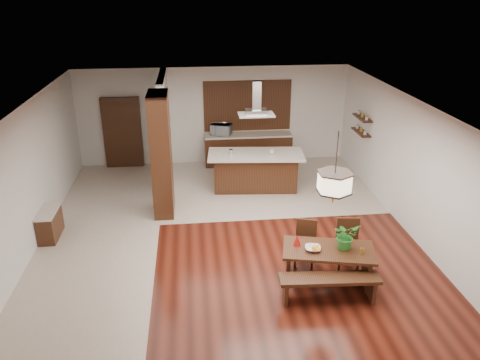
{
  "coord_description": "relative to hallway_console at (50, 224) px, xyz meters",
  "views": [
    {
      "loc": [
        -0.69,
        -9.1,
        5.12
      ],
      "look_at": [
        0.3,
        0.0,
        1.25
      ],
      "focal_mm": 35.0,
      "sensor_mm": 36.0,
      "label": 1
    }
  ],
  "objects": [
    {
      "name": "room_shell",
      "position": [
        3.81,
        -0.2,
        1.75
      ],
      "size": [
        9.0,
        9.04,
        2.92
      ],
      "color": "#37110A",
      "rests_on": "ground"
    },
    {
      "name": "tile_hallway",
      "position": [
        1.06,
        -0.2,
        -0.31
      ],
      "size": [
        2.5,
        9.0,
        0.01
      ],
      "primitive_type": "cube",
      "color": "beige",
      "rests_on": "ground"
    },
    {
      "name": "tile_kitchen",
      "position": [
        5.06,
        2.3,
        -0.31
      ],
      "size": [
        5.5,
        4.0,
        0.01
      ],
      "primitive_type": "cube",
      "color": "beige",
      "rests_on": "ground"
    },
    {
      "name": "soffit_band",
      "position": [
        3.81,
        -0.2,
        2.57
      ],
      "size": [
        8.0,
        9.0,
        0.02
      ],
      "primitive_type": "cube",
      "color": "#3C1B0F",
      "rests_on": "room_shell"
    },
    {
      "name": "partition_pier",
      "position": [
        2.41,
        1.0,
        1.14
      ],
      "size": [
        0.45,
        1.0,
        2.9
      ],
      "primitive_type": "cube",
      "color": "black",
      "rests_on": "ground"
    },
    {
      "name": "partition_stub",
      "position": [
        2.41,
        3.1,
        1.14
      ],
      "size": [
        0.18,
        2.4,
        2.9
      ],
      "primitive_type": "cube",
      "color": "silver",
      "rests_on": "ground"
    },
    {
      "name": "hallway_console",
      "position": [
        0.0,
        0.0,
        0.0
      ],
      "size": [
        0.37,
        0.88,
        0.63
      ],
      "primitive_type": "cube",
      "color": "black",
      "rests_on": "ground"
    },
    {
      "name": "hallway_doorway",
      "position": [
        1.11,
        4.2,
        0.74
      ],
      "size": [
        1.1,
        0.2,
        2.1
      ],
      "primitive_type": "cube",
      "color": "black",
      "rests_on": "ground"
    },
    {
      "name": "rear_counter",
      "position": [
        4.81,
        4.0,
        0.16
      ],
      "size": [
        2.6,
        0.62,
        0.95
      ],
      "color": "black",
      "rests_on": "ground"
    },
    {
      "name": "kitchen_window",
      "position": [
        4.81,
        4.26,
        1.44
      ],
      "size": [
        2.6,
        0.08,
        1.5
      ],
      "primitive_type": "cube",
      "color": "#A57431",
      "rests_on": "room_shell"
    },
    {
      "name": "shelf_lower",
      "position": [
        7.68,
        2.4,
        1.08
      ],
      "size": [
        0.26,
        0.9,
        0.04
      ],
      "primitive_type": "cube",
      "color": "black",
      "rests_on": "room_shell"
    },
    {
      "name": "shelf_upper",
      "position": [
        7.68,
        2.4,
        1.49
      ],
      "size": [
        0.26,
        0.9,
        0.04
      ],
      "primitive_type": "cube",
      "color": "black",
      "rests_on": "room_shell"
    },
    {
      "name": "dining_table",
      "position": [
        5.5,
        -2.23,
        0.19
      ],
      "size": [
        1.78,
        1.17,
        0.68
      ],
      "rotation": [
        0.0,
        0.0,
        -0.23
      ],
      "color": "black",
      "rests_on": "ground"
    },
    {
      "name": "dining_bench",
      "position": [
        5.37,
        -2.8,
        -0.07
      ],
      "size": [
        1.75,
        0.48,
        0.49
      ],
      "primitive_type": null,
      "rotation": [
        0.0,
        0.0,
        -0.06
      ],
      "color": "black",
      "rests_on": "ground"
    },
    {
      "name": "dining_chair_left",
      "position": [
        5.22,
        -1.65,
        0.14
      ],
      "size": [
        0.51,
        0.51,
        0.91
      ],
      "primitive_type": null,
      "rotation": [
        0.0,
        0.0,
        -0.32
      ],
      "color": "black",
      "rests_on": "ground"
    },
    {
      "name": "dining_chair_right",
      "position": [
        6.02,
        -1.83,
        0.18
      ],
      "size": [
        0.49,
        0.49,
        0.98
      ],
      "primitive_type": null,
      "rotation": [
        0.0,
        0.0,
        -0.15
      ],
      "color": "black",
      "rests_on": "ground"
    },
    {
      "name": "pendant_lantern",
      "position": [
        5.5,
        -2.23,
        1.93
      ],
      "size": [
        0.64,
        0.64,
        1.31
      ],
      "primitive_type": null,
      "color": "beige",
      "rests_on": "room_shell"
    },
    {
      "name": "foliage_plant",
      "position": [
        5.8,
        -2.22,
        0.62
      ],
      "size": [
        0.55,
        0.51,
        0.5
      ],
      "primitive_type": "imported",
      "rotation": [
        0.0,
        0.0,
        0.32
      ],
      "color": "#277627",
      "rests_on": "dining_table"
    },
    {
      "name": "fruit_bowl",
      "position": [
        5.21,
        -2.23,
        0.4
      ],
      "size": [
        0.32,
        0.32,
        0.07
      ],
      "primitive_type": "imported",
      "rotation": [
        0.0,
        0.0,
        -0.17
      ],
      "color": "beige",
      "rests_on": "dining_table"
    },
    {
      "name": "napkin_cone",
      "position": [
        4.96,
        -2.03,
        0.48
      ],
      "size": [
        0.17,
        0.17,
        0.22
      ],
      "primitive_type": "cone",
      "rotation": [
        0.0,
        0.0,
        0.29
      ],
      "color": "#A4110B",
      "rests_on": "dining_table"
    },
    {
      "name": "gold_ornament",
      "position": [
        6.05,
        -2.42,
        0.42
      ],
      "size": [
        0.07,
        0.07,
        0.1
      ],
      "primitive_type": "cylinder",
      "rotation": [
        0.0,
        0.0,
        0.1
      ],
      "color": "gold",
      "rests_on": "dining_table"
    },
    {
      "name": "kitchen_island",
      "position": [
        4.77,
        2.1,
        0.21
      ],
      "size": [
        2.56,
        1.3,
        1.02
      ],
      "rotation": [
        0.0,
        0.0,
        -0.09
      ],
      "color": "black",
      "rests_on": "ground"
    },
    {
      "name": "range_hood",
      "position": [
        4.77,
        2.1,
        2.15
      ],
      "size": [
        0.9,
        0.55,
        0.87
      ],
      "primitive_type": null,
      "color": "silver",
      "rests_on": "room_shell"
    },
    {
      "name": "island_cup",
      "position": [
        5.17,
        1.97,
        0.76
      ],
      "size": [
        0.15,
        0.15,
        0.11
      ],
      "primitive_type": "imported",
      "rotation": [
        0.0,
        0.0,
        0.07
      ],
      "color": "white",
      "rests_on": "kitchen_island"
    },
    {
      "name": "microwave",
      "position": [
        4.01,
        4.01,
        0.8
      ],
      "size": [
        0.69,
        0.57,
        0.33
      ],
      "primitive_type": "imported",
      "rotation": [
        0.0,
        0.0,
        -0.34
      ],
      "color": "silver",
      "rests_on": "rear_counter"
    }
  ]
}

